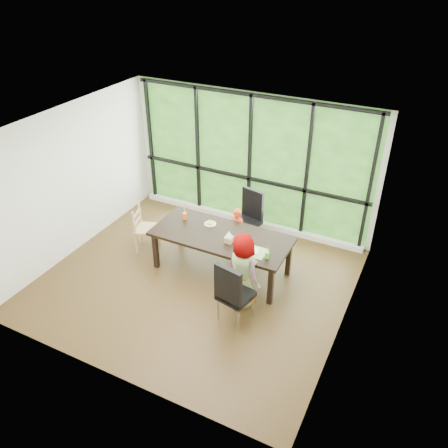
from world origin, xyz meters
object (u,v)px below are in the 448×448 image
at_px(child_toddler, 237,232).
at_px(tissue_box, 229,239).
at_px(dining_table, 221,253).
at_px(chair_window_leather, 246,219).
at_px(plate_far, 210,224).
at_px(plate_near, 251,251).
at_px(chair_end_beech, 147,229).
at_px(green_cup, 267,255).
at_px(orange_cup, 185,216).
at_px(chair_interior_leather, 236,291).
at_px(child_older, 245,270).

relative_size(child_toddler, tissue_box, 7.33).
xyz_separation_m(dining_table, chair_window_leather, (0.03, 0.98, 0.17)).
distance_m(dining_table, plate_far, 0.55).
distance_m(plate_far, plate_near, 1.06).
height_order(chair_window_leather, tissue_box, chair_window_leather).
bearing_deg(chair_window_leather, chair_end_beech, -134.65).
distance_m(plate_far, green_cup, 1.36).
bearing_deg(orange_cup, chair_end_beech, -164.75).
relative_size(chair_interior_leather, child_toddler, 1.18).
bearing_deg(child_toddler, plate_far, -124.02).
bearing_deg(child_older, plate_far, -16.35).
distance_m(green_cup, tissue_box, 0.74).
height_order(chair_interior_leather, plate_far, chair_interior_leather).
relative_size(dining_table, child_toddler, 2.59).
xyz_separation_m(plate_near, green_cup, (0.30, -0.07, 0.05)).
height_order(dining_table, chair_interior_leather, chair_interior_leather).
distance_m(child_older, plate_far, 1.31).
xyz_separation_m(green_cup, tissue_box, (-0.73, 0.13, -0.00)).
bearing_deg(tissue_box, chair_end_beech, 176.12).
distance_m(chair_window_leather, orange_cup, 1.20).
distance_m(chair_window_leather, plate_near, 1.36).
bearing_deg(chair_window_leather, tissue_box, -68.03).
bearing_deg(tissue_box, chair_window_leather, 99.30).
xyz_separation_m(dining_table, child_older, (0.70, -0.58, 0.26)).
bearing_deg(plate_far, tissue_box, -33.67).
distance_m(dining_table, chair_interior_leather, 1.25).
xyz_separation_m(plate_far, plate_near, (0.97, -0.43, 0.00)).
relative_size(chair_interior_leather, green_cup, 9.70).
bearing_deg(child_older, chair_window_leather, -45.16).
distance_m(plate_far, tissue_box, 0.65).
bearing_deg(dining_table, chair_interior_leather, -53.08).
distance_m(chair_interior_leather, child_older, 0.42).
bearing_deg(orange_cup, tissue_box, -16.99).
relative_size(child_toddler, green_cup, 8.22).
relative_size(child_older, green_cup, 11.47).
bearing_deg(plate_near, chair_window_leather, 117.31).
height_order(dining_table, child_toddler, child_toddler).
bearing_deg(chair_end_beech, green_cup, -114.38).
height_order(chair_window_leather, child_older, child_older).
bearing_deg(dining_table, child_toddler, 90.00).
bearing_deg(child_toddler, chair_end_beech, -152.24).
distance_m(dining_table, chair_window_leather, 1.00).
bearing_deg(tissue_box, plate_far, 146.33).
relative_size(chair_window_leather, orange_cup, 8.84).
height_order(chair_interior_leather, green_cup, chair_interior_leather).
xyz_separation_m(dining_table, plate_far, (-0.33, 0.22, 0.38)).
relative_size(chair_interior_leather, plate_near, 4.42).
bearing_deg(child_older, dining_table, -18.25).
relative_size(dining_table, chair_end_beech, 2.63).
distance_m(dining_table, chair_end_beech, 1.54).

